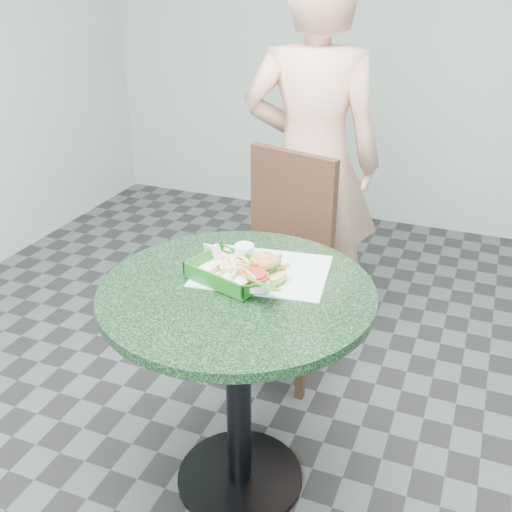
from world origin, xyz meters
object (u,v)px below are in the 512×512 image
at_px(diner_person, 313,144).
at_px(crab_sandwich, 264,267).
at_px(food_basket, 231,280).
at_px(sauce_ramekin, 235,254).
at_px(cafe_table, 238,341).
at_px(dining_chair, 283,249).

relative_size(diner_person, crab_sandwich, 13.73).
distance_m(diner_person, food_basket, 1.00).
relative_size(food_basket, sauce_ramekin, 3.81).
relative_size(crab_sandwich, sauce_ramekin, 2.17).
xyz_separation_m(cafe_table, food_basket, (-0.04, 0.04, 0.19)).
relative_size(cafe_table, food_basket, 3.48).
distance_m(diner_person, sauce_ramekin, 0.89).
distance_m(diner_person, crab_sandwich, 0.95).
bearing_deg(cafe_table, sauce_ramekin, 116.12).
height_order(diner_person, crab_sandwich, diner_person).
bearing_deg(sauce_ramekin, crab_sandwich, -22.18).
height_order(dining_chair, sauce_ramekin, dining_chair).
height_order(dining_chair, crab_sandwich, dining_chair).
bearing_deg(crab_sandwich, dining_chair, 104.20).
relative_size(dining_chair, diner_person, 0.50).
distance_m(food_basket, sauce_ramekin, 0.11).
height_order(dining_chair, food_basket, dining_chair).
bearing_deg(food_basket, cafe_table, -48.80).
bearing_deg(dining_chair, sauce_ramekin, -70.41).
bearing_deg(diner_person, crab_sandwich, 88.03).
distance_m(crab_sandwich, sauce_ramekin, 0.13).
relative_size(diner_person, food_basket, 7.84).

